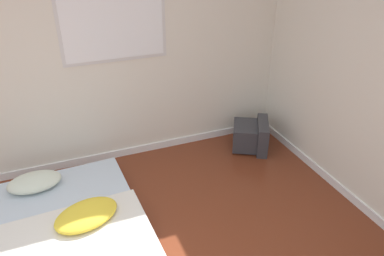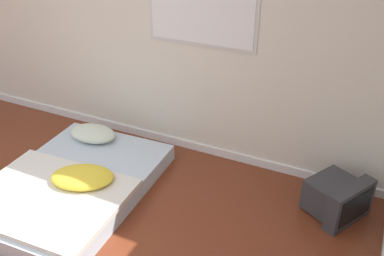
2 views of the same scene
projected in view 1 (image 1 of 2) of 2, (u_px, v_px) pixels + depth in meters
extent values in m
cube|color=silver|center=(50.00, 59.00, 3.79)|extent=(7.66, 0.06, 2.60)
cube|color=white|center=(70.00, 163.00, 4.37)|extent=(7.66, 0.02, 0.09)
cube|color=silver|center=(113.00, 17.00, 3.80)|extent=(1.12, 0.01, 0.94)
cube|color=white|center=(113.00, 17.00, 3.80)|extent=(1.05, 0.01, 0.87)
cube|color=silver|center=(70.00, 231.00, 3.36)|extent=(1.36, 1.85, 0.17)
ellipsoid|color=silver|center=(35.00, 182.00, 3.74)|extent=(0.54, 0.36, 0.14)
cube|color=silver|center=(74.00, 249.00, 3.04)|extent=(1.35, 1.10, 0.05)
ellipsoid|color=yellow|center=(86.00, 215.00, 3.30)|extent=(0.67, 0.57, 0.11)
cube|color=#333338|center=(245.00, 135.00, 4.69)|extent=(0.46, 0.51, 0.29)
cube|color=#333338|center=(262.00, 135.00, 4.66)|extent=(0.35, 0.51, 0.37)
cube|color=black|center=(268.00, 135.00, 4.65)|extent=(0.21, 0.37, 0.26)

